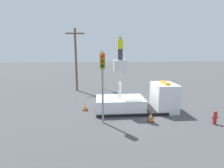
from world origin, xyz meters
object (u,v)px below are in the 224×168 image
worker (120,48)px  utility_pole (76,58)px  bucket_truck (139,101)px  traffic_cone_rear (85,107)px  traffic_light_across (102,63)px  fire_hydrant (215,118)px  traffic_light_pole (102,73)px  traffic_cone_curbside (151,117)px

worker → utility_pole: size_ratio=0.24×
bucket_truck → worker: worker is taller
worker → traffic_cone_rear: (-2.82, 0.56, -4.76)m
traffic_light_across → fire_hydrant: bearing=-57.1°
traffic_light_pole → traffic_light_across: bearing=88.5°
traffic_light_pole → utility_pole: 10.55m
traffic_light_across → fire_hydrant: 13.64m
traffic_light_pole → traffic_cone_curbside: (3.35, 0.08, -3.16)m
bucket_truck → traffic_cone_rear: size_ratio=10.15×
traffic_light_pole → fire_hydrant: (7.52, -0.73, -3.01)m
traffic_light_across → traffic_cone_rear: 8.45m
worker → fire_hydrant: size_ratio=1.85×
traffic_light_pole → traffic_cone_curbside: size_ratio=7.24×
traffic_cone_rear → fire_hydrant: bearing=-21.3°
bucket_truck → traffic_cone_curbside: bucket_truck is taller
traffic_cone_rear → traffic_light_across: bearing=77.8°
worker → traffic_light_pole: (-1.42, -2.20, -1.58)m
worker → fire_hydrant: 8.18m
bucket_truck → fire_hydrant: bearing=-32.8°
worker → utility_pole: utility_pole is taller
traffic_light_pole → fire_hydrant: 8.14m
traffic_light_pole → traffic_light_across: (0.27, 10.48, -0.19)m
worker → traffic_light_across: size_ratio=0.38×
traffic_cone_curbside → bucket_truck: bearing=99.9°
traffic_cone_curbside → utility_pole: bearing=121.9°
traffic_cone_rear → traffic_cone_curbside: traffic_cone_curbside is taller
bucket_truck → traffic_light_across: (-2.71, 8.28, 2.43)m
worker → traffic_cone_curbside: (1.93, -2.12, -4.74)m
worker → bucket_truck: bearing=0.0°
traffic_light_pole → fire_hydrant: size_ratio=5.20×
utility_pole → fire_hydrant: bearing=-46.2°
worker → traffic_cone_rear: size_ratio=2.76×
traffic_cone_curbside → traffic_light_across: bearing=106.5°
traffic_light_across → traffic_cone_rear: traffic_light_across is taller
fire_hydrant → traffic_cone_curbside: bearing=169.0°
traffic_cone_rear → traffic_cone_curbside: bearing=-29.4°
traffic_cone_rear → traffic_cone_curbside: size_ratio=0.94×
bucket_truck → traffic_cone_rear: bearing=172.8°
fire_hydrant → traffic_cone_curbside: fire_hydrant is taller
utility_pole → traffic_cone_curbside: bearing=-58.1°
fire_hydrant → traffic_cone_curbside: 4.25m
traffic_cone_rear → bucket_truck: bearing=-7.2°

